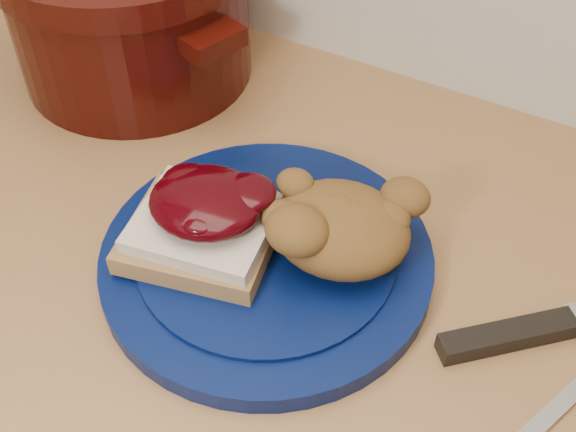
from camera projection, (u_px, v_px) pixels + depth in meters
The scene contains 5 objects.
plate at pixel (267, 259), 0.63m from camera, with size 0.29×0.29×0.02m, color #04103E.
sandwich at pixel (204, 220), 0.60m from camera, with size 0.14×0.13×0.06m.
stuffing_mound at pixel (340, 229), 0.59m from camera, with size 0.12×0.10×0.06m, color brown.
chef_knife at pixel (554, 326), 0.58m from camera, with size 0.24×0.23×0.02m.
dutch_oven at pixel (131, 8), 0.78m from camera, with size 0.34×0.34×0.17m.
Camera 1 is at (0.21, 1.13, 1.38)m, focal length 45.00 mm.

